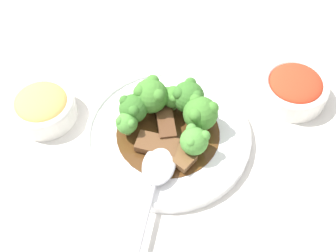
# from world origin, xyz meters

# --- Properties ---
(ground_plane) EXTENTS (4.00, 4.00, 0.00)m
(ground_plane) POSITION_xyz_m (0.00, 0.00, 0.00)
(ground_plane) COLOR silver
(main_plate) EXTENTS (0.26, 0.26, 0.02)m
(main_plate) POSITION_xyz_m (0.00, 0.00, 0.01)
(main_plate) COLOR white
(main_plate) RESTS_ON ground_plane
(beef_strip_0) EXTENTS (0.05, 0.03, 0.01)m
(beef_strip_0) POSITION_xyz_m (0.04, -0.02, 0.02)
(beef_strip_0) COLOR brown
(beef_strip_0) RESTS_ON main_plate
(beef_strip_1) EXTENTS (0.07, 0.07, 0.02)m
(beef_strip_1) POSITION_xyz_m (-0.01, 0.01, 0.03)
(beef_strip_1) COLOR #56331E
(beef_strip_1) RESTS_ON main_plate
(beef_strip_2) EXTENTS (0.07, 0.06, 0.01)m
(beef_strip_2) POSITION_xyz_m (0.01, -0.03, 0.02)
(beef_strip_2) COLOR brown
(beef_strip_2) RESTS_ON main_plate
(broccoli_floret_0) EXTENTS (0.05, 0.05, 0.06)m
(broccoli_floret_0) POSITION_xyz_m (-0.05, 0.01, 0.05)
(broccoli_floret_0) COLOR #8EB756
(broccoli_floret_0) RESTS_ON main_plate
(broccoli_floret_1) EXTENTS (0.05, 0.05, 0.06)m
(broccoli_floret_1) POSITION_xyz_m (0.03, 0.04, 0.05)
(broccoli_floret_1) COLOR #7FA84C
(broccoli_floret_1) RESTS_ON main_plate
(broccoli_floret_2) EXTENTS (0.04, 0.04, 0.04)m
(broccoli_floret_2) POSITION_xyz_m (-0.03, 0.04, 0.05)
(broccoli_floret_2) COLOR #8EB756
(broccoli_floret_2) RESTS_ON main_plate
(broccoli_floret_3) EXTENTS (0.03, 0.03, 0.04)m
(broccoli_floret_3) POSITION_xyz_m (-0.04, -0.04, 0.04)
(broccoli_floret_3) COLOR #8EB756
(broccoli_floret_3) RESTS_ON main_plate
(broccoli_floret_4) EXTENTS (0.04, 0.04, 0.05)m
(broccoli_floret_4) POSITION_xyz_m (0.05, 0.00, 0.05)
(broccoli_floret_4) COLOR #7FA84C
(broccoli_floret_4) RESTS_ON main_plate
(broccoli_floret_5) EXTENTS (0.04, 0.04, 0.05)m
(broccoli_floret_5) POSITION_xyz_m (-0.05, -0.02, 0.05)
(broccoli_floret_5) COLOR #8EB756
(broccoli_floret_5) RESTS_ON main_plate
(broccoli_floret_6) EXTENTS (0.05, 0.05, 0.06)m
(broccoli_floret_6) POSITION_xyz_m (-0.01, 0.05, 0.05)
(broccoli_floret_6) COLOR #7FA84C
(broccoli_floret_6) RESTS_ON main_plate
(serving_spoon) EXTENTS (0.14, 0.21, 0.01)m
(serving_spoon) POSITION_xyz_m (0.04, -0.07, 0.03)
(serving_spoon) COLOR #B7B7BC
(serving_spoon) RESTS_ON main_plate
(side_bowl_kimchi) EXTENTS (0.11, 0.11, 0.05)m
(side_bowl_kimchi) POSITION_xyz_m (0.10, 0.20, 0.02)
(side_bowl_kimchi) COLOR white
(side_bowl_kimchi) RESTS_ON ground_plane
(side_bowl_appetizer) EXTENTS (0.10, 0.10, 0.05)m
(side_bowl_appetizer) POSITION_xyz_m (-0.18, -0.10, 0.02)
(side_bowl_appetizer) COLOR white
(side_bowl_appetizer) RESTS_ON ground_plane
(paper_napkin) EXTENTS (0.14, 0.09, 0.01)m
(paper_napkin) POSITION_xyz_m (0.05, -0.21, 0.00)
(paper_napkin) COLOR silver
(paper_napkin) RESTS_ON ground_plane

